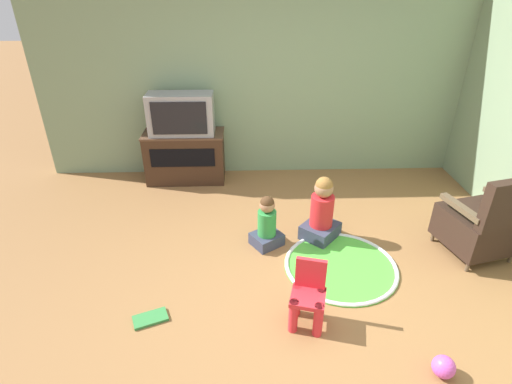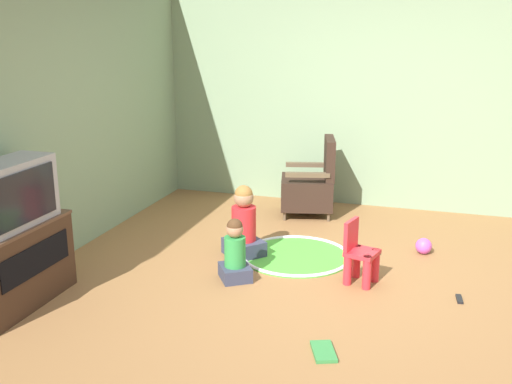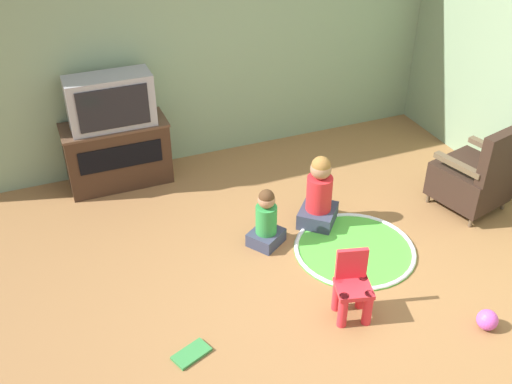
{
  "view_description": "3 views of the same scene",
  "coord_description": "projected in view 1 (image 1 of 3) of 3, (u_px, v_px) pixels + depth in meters",
  "views": [
    {
      "loc": [
        -0.41,
        -2.52,
        2.43
      ],
      "look_at": [
        -0.3,
        0.74,
        0.63
      ],
      "focal_mm": 28.0,
      "sensor_mm": 36.0,
      "label": 1
    },
    {
      "loc": [
        -4.76,
        -0.84,
        2.14
      ],
      "look_at": [
        -0.42,
        0.52,
        0.87
      ],
      "focal_mm": 42.0,
      "sensor_mm": 36.0,
      "label": 2
    },
    {
      "loc": [
        -1.84,
        -3.05,
        3.29
      ],
      "look_at": [
        -0.35,
        0.64,
        0.67
      ],
      "focal_mm": 42.0,
      "sensor_mm": 36.0,
      "label": 3
    }
  ],
  "objects": [
    {
      "name": "television",
      "position": [
        181.0,
        114.0,
        4.89
      ],
      "size": [
        0.8,
        0.35,
        0.51
      ],
      "color": "#939399",
      "rests_on": "tv_cabinet"
    },
    {
      "name": "toy_ball",
      "position": [
        444.0,
        367.0,
        2.71
      ],
      "size": [
        0.16,
        0.16,
        0.16
      ],
      "color": "#CC4CB2",
      "rests_on": "ground_plane"
    },
    {
      "name": "child_watching_center",
      "position": [
        267.0,
        224.0,
        3.95
      ],
      "size": [
        0.37,
        0.36,
        0.56
      ],
      "rotation": [
        0.0,
        0.0,
        0.59
      ],
      "color": "#33384C",
      "rests_on": "ground_plane"
    },
    {
      "name": "wall_back",
      "position": [
        256.0,
        67.0,
        4.97
      ],
      "size": [
        5.53,
        0.12,
        2.8
      ],
      "color": "gray",
      "rests_on": "ground_plane"
    },
    {
      "name": "yellow_kid_chair",
      "position": [
        308.0,
        300.0,
        3.06
      ],
      "size": [
        0.32,
        0.31,
        0.55
      ],
      "rotation": [
        0.0,
        0.0,
        -0.26
      ],
      "color": "red",
      "rests_on": "ground_plane"
    },
    {
      "name": "child_watching_left",
      "position": [
        322.0,
        212.0,
        4.03
      ],
      "size": [
        0.47,
        0.47,
        0.7
      ],
      "rotation": [
        0.0,
        0.0,
        0.85
      ],
      "color": "#33384C",
      "rests_on": "ground_plane"
    },
    {
      "name": "book",
      "position": [
        150.0,
        318.0,
        3.18
      ],
      "size": [
        0.3,
        0.23,
        0.02
      ],
      "rotation": [
        0.0,
        0.0,
        0.38
      ],
      "color": "#337F3D",
      "rests_on": "ground_plane"
    },
    {
      "name": "ground_plane",
      "position": [
        294.0,
        298.0,
        3.39
      ],
      "size": [
        30.0,
        30.0,
        0.0
      ],
      "primitive_type": "plane",
      "color": "olive"
    },
    {
      "name": "black_armchair",
      "position": [
        482.0,
        224.0,
        3.76
      ],
      "size": [
        0.7,
        0.71,
        0.91
      ],
      "rotation": [
        0.0,
        0.0,
        3.38
      ],
      "color": "brown",
      "rests_on": "ground_plane"
    },
    {
      "name": "play_mat",
      "position": [
        341.0,
        266.0,
        3.75
      ],
      "size": [
        1.06,
        1.06,
        0.04
      ],
      "color": "green",
      "rests_on": "ground_plane"
    },
    {
      "name": "tv_cabinet",
      "position": [
        185.0,
        156.0,
        5.19
      ],
      "size": [
        1.02,
        0.45,
        0.66
      ],
      "color": "#382316",
      "rests_on": "ground_plane"
    }
  ]
}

